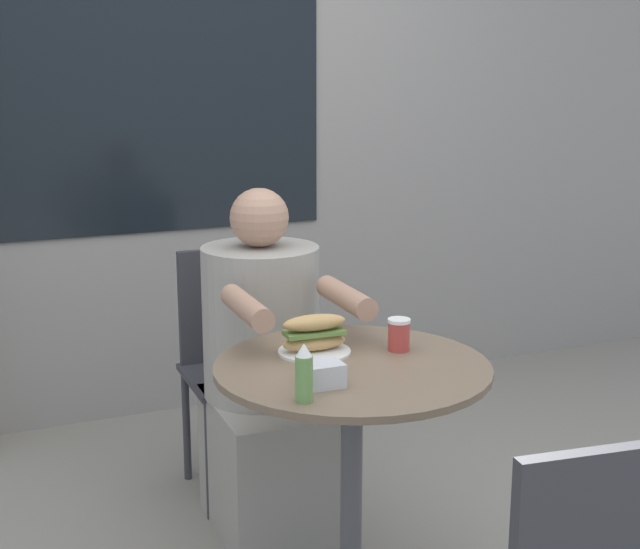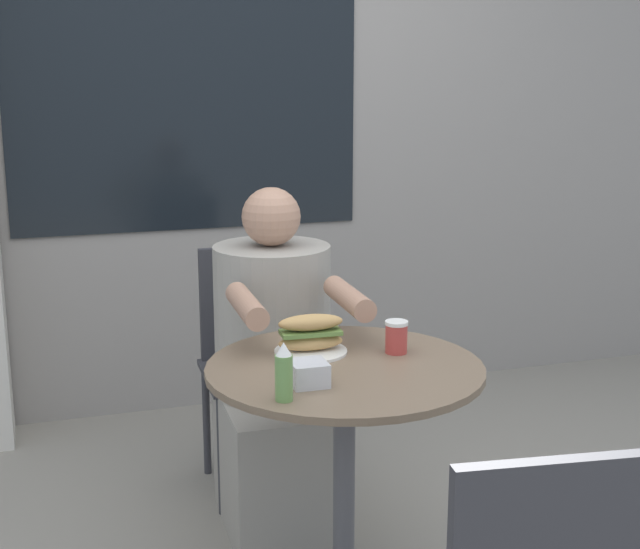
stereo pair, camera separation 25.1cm
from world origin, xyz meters
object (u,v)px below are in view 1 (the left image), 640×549
(diner_chair, at_px, (233,347))
(condiment_bottle, at_px, (304,373))
(sandwich_on_plate, at_px, (314,337))
(seated_diner, at_px, (266,387))
(cafe_table, at_px, (352,433))
(drink_cup, at_px, (399,334))

(diner_chair, bearing_deg, condiment_bottle, 82.33)
(sandwich_on_plate, bearing_deg, seated_diner, 87.80)
(cafe_table, bearing_deg, diner_chair, 92.05)
(diner_chair, relative_size, sandwich_on_plate, 4.30)
(diner_chair, height_order, condiment_bottle, condiment_bottle)
(diner_chair, height_order, drink_cup, diner_chair)
(drink_cup, bearing_deg, sandwich_on_plate, 162.28)
(cafe_table, relative_size, condiment_bottle, 5.17)
(diner_chair, bearing_deg, seated_diner, 91.20)
(diner_chair, height_order, seated_diner, seated_diner)
(diner_chair, bearing_deg, sandwich_on_plate, 90.37)
(cafe_table, height_order, diner_chair, diner_chair)
(seated_diner, distance_m, drink_cup, 0.63)
(seated_diner, height_order, drink_cup, seated_diner)
(seated_diner, distance_m, sandwich_on_plate, 0.53)
(diner_chair, distance_m, drink_cup, 0.93)
(sandwich_on_plate, relative_size, drink_cup, 2.23)
(drink_cup, bearing_deg, seated_diner, 112.06)
(cafe_table, distance_m, sandwich_on_plate, 0.28)
(diner_chair, height_order, sandwich_on_plate, diner_chair)
(seated_diner, relative_size, condiment_bottle, 7.91)
(seated_diner, xyz_separation_m, drink_cup, (0.21, -0.51, 0.30))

